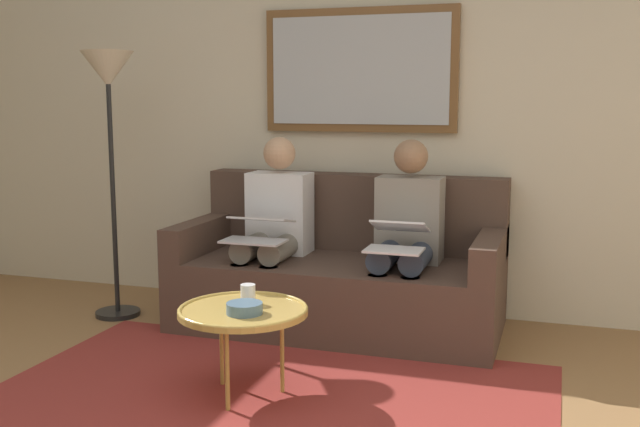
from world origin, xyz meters
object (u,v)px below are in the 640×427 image
laptop_silver (258,229)px  person_left (406,232)px  standing_lamp (109,99)px  framed_mirror (360,70)px  person_right (274,225)px  laptop_white (397,236)px  coffee_table (243,312)px  cup (248,294)px  bowl (244,308)px  couch (341,274)px

laptop_silver → person_left: bearing=-163.0°
laptop_silver → standing_lamp: size_ratio=0.22×
framed_mirror → laptop_silver: framed_mirror is taller
framed_mirror → person_right: (0.41, 0.46, -0.94)m
framed_mirror → laptop_white: size_ratio=3.52×
coffee_table → laptop_silver: (0.30, -0.90, 0.22)m
coffee_table → person_right: bearing=-75.4°
person_left → standing_lamp: (1.82, 0.20, 0.76)m
cup → bowl: 0.18m
laptop_white → laptop_silver: size_ratio=0.99×
person_left → coffee_table: bearing=65.6°
person_left → laptop_white: size_ratio=3.20×
standing_lamp → couch: bearing=-169.3°
bowl → person_right: person_right is taller
couch → cup: couch is taller
standing_lamp → coffee_table: bearing=143.9°
laptop_white → standing_lamp: size_ratio=0.21×
couch → framed_mirror: (0.00, -0.39, 1.24)m
bowl → person_left: 1.32m
framed_mirror → person_left: framed_mirror is taller
cup → laptop_white: bearing=-123.5°
bowl → standing_lamp: standing_lamp is taller
person_right → standing_lamp: standing_lamp is taller
couch → bowl: bearing=86.8°
cup → standing_lamp: size_ratio=0.05×
couch → person_right: bearing=9.4°
couch → coffee_table: 1.23m
laptop_white → couch: bearing=-36.7°
framed_mirror → laptop_silver: 1.23m
framed_mirror → coffee_table: size_ratio=2.09×
framed_mirror → standing_lamp: 1.57m
framed_mirror → person_right: 1.12m
couch → framed_mirror: bearing=-90.0°
bowl → laptop_white: bearing=-116.3°
coffee_table → person_left: person_left is taller
framed_mirror → coffee_table: framed_mirror is taller
couch → framed_mirror: framed_mirror is taller
couch → bowl: size_ratio=11.78×
laptop_silver → standing_lamp: (1.00, -0.05, 0.74)m
person_right → framed_mirror: bearing=-131.9°
bowl → person_left: person_left is taller
bowl → coffee_table: bearing=-61.1°
coffee_table → person_right: 1.20m
bowl → person_right: bearing=-74.5°
framed_mirror → standing_lamp: bearing=24.9°
cup → person_right: bearing=-74.9°
bowl → standing_lamp: (1.34, -1.02, 0.93)m
cup → person_left: 1.19m
framed_mirror → standing_lamp: (1.41, 0.66, -0.18)m
couch → bowl: 1.29m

